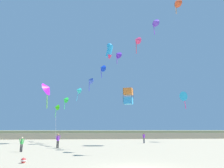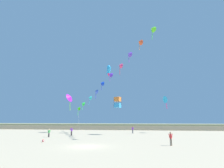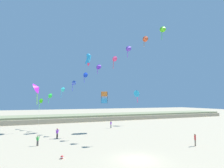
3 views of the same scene
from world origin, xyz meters
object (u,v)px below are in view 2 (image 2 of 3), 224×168
(person_mid_center, at_px, (72,131))
(large_kite_low_lead, at_px, (70,97))
(person_near_right, at_px, (171,138))
(large_kite_outer_drift, at_px, (109,70))
(beach_ball, at_px, (43,141))
(person_far_left, at_px, (133,129))
(person_near_left, at_px, (49,132))
(large_kite_mid_trail, at_px, (166,99))
(large_kite_high_solo, at_px, (118,102))

(person_mid_center, relative_size, large_kite_low_lead, 0.37)
(person_near_right, relative_size, large_kite_low_lead, 0.36)
(large_kite_outer_drift, distance_m, beach_ball, 24.90)
(person_mid_center, xyz_separation_m, person_far_left, (12.82, 7.38, -0.06))
(person_near_left, bearing_deg, person_near_right, -21.91)
(large_kite_low_lead, distance_m, large_kite_outer_drift, 12.64)
(person_near_left, relative_size, large_kite_mid_trail, 0.45)
(large_kite_low_lead, bearing_deg, person_mid_center, -64.93)
(large_kite_outer_drift, bearing_deg, person_near_right, -59.93)
(large_kite_mid_trail, xyz_separation_m, large_kite_high_solo, (-12.07, -7.18, -1.29))
(person_far_left, xyz_separation_m, large_kite_low_lead, (-16.47, 0.41, 8.22))
(person_near_left, xyz_separation_m, large_kite_high_solo, (12.61, 7.04, 6.30))
(large_kite_mid_trail, bearing_deg, person_mid_center, -154.88)
(large_kite_low_lead, relative_size, beach_ball, 13.05)
(person_near_left, bearing_deg, person_far_left, 35.87)
(large_kite_low_lead, xyz_separation_m, large_kite_high_solo, (13.25, -4.81, -1.99))
(large_kite_mid_trail, relative_size, large_kite_outer_drift, 1.15)
(person_near_left, height_order, large_kite_mid_trail, large_kite_mid_trail)
(person_near_right, relative_size, large_kite_mid_trail, 0.50)
(large_kite_low_lead, bearing_deg, person_near_right, -43.12)
(person_near_right, distance_m, large_kite_low_lead, 30.85)
(person_mid_center, xyz_separation_m, large_kite_low_lead, (-3.65, 7.79, 8.16))
(person_near_right, xyz_separation_m, person_far_left, (-5.24, 19.92, -0.04))
(person_far_left, xyz_separation_m, large_kite_high_solo, (-3.22, -4.40, 6.23))
(large_kite_mid_trail, height_order, beach_ball, large_kite_mid_trail)
(large_kite_mid_trail, xyz_separation_m, beach_ball, (-21.97, -21.29, -8.30))
(person_far_left, bearing_deg, large_kite_high_solo, -126.16)
(large_kite_mid_trail, bearing_deg, person_near_right, -99.05)
(large_kite_mid_trail, height_order, large_kite_high_solo, large_kite_mid_trail)
(person_near_right, xyz_separation_m, large_kite_outer_drift, (-11.13, 19.23, 15.01))
(large_kite_high_solo, bearing_deg, beach_ball, -125.07)
(person_near_right, bearing_deg, beach_ball, 175.59)
(person_far_left, relative_size, large_kite_outer_drift, 0.55)
(person_near_left, height_order, person_near_right, person_near_right)
(person_far_left, distance_m, beach_ball, 22.70)
(person_near_right, height_order, person_far_left, person_near_right)
(person_near_left, xyz_separation_m, large_kite_mid_trail, (24.69, 14.23, 7.60))
(person_near_right, bearing_deg, person_far_left, 104.74)
(person_near_left, height_order, person_mid_center, person_mid_center)
(person_far_left, relative_size, beach_ball, 4.57)
(person_near_left, height_order, beach_ball, person_near_left)
(person_mid_center, relative_size, large_kite_high_solo, 0.72)
(person_near_left, distance_m, person_mid_center, 5.06)
(beach_ball, bearing_deg, large_kite_low_lead, 100.04)
(person_mid_center, xyz_separation_m, large_kite_mid_trail, (21.68, 10.16, 7.47))
(person_near_right, distance_m, person_mid_center, 21.99)
(person_near_left, bearing_deg, large_kite_low_lead, 93.07)
(person_mid_center, xyz_separation_m, large_kite_outer_drift, (6.93, 6.69, 14.99))
(person_mid_center, relative_size, person_far_left, 1.06)
(large_kite_outer_drift, bearing_deg, large_kite_low_lead, 174.05)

